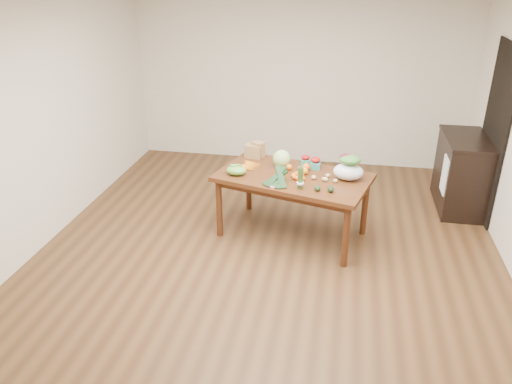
% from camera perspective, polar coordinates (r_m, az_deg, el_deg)
% --- Properties ---
extents(floor, '(6.00, 6.00, 0.00)m').
position_cam_1_polar(floor, '(5.40, 1.13, -7.71)').
color(floor, brown).
rests_on(floor, ground).
extents(room_walls, '(5.02, 6.02, 2.70)m').
position_cam_1_polar(room_walls, '(4.81, 1.27, 5.97)').
color(room_walls, silver).
rests_on(room_walls, floor).
extents(dining_table, '(1.83, 1.32, 0.75)m').
position_cam_1_polar(dining_table, '(5.70, 4.17, -1.56)').
color(dining_table, '#4A2411').
rests_on(dining_table, floor).
extents(doorway_dark, '(0.02, 1.00, 2.10)m').
position_cam_1_polar(doorway_dark, '(6.61, 25.57, 6.10)').
color(doorway_dark, black).
rests_on(doorway_dark, floor).
extents(cabinet, '(0.52, 1.02, 0.94)m').
position_cam_1_polar(cabinet, '(6.83, 22.38, 2.04)').
color(cabinet, black).
rests_on(cabinet, floor).
extents(dish_towel, '(0.02, 0.28, 0.45)m').
position_cam_1_polar(dish_towel, '(6.46, 20.73, 1.82)').
color(dish_towel, white).
rests_on(dish_towel, cabinet).
extents(paper_bag, '(0.32, 0.29, 0.19)m').
position_cam_1_polar(paper_bag, '(6.02, -0.22, 4.86)').
color(paper_bag, olive).
rests_on(paper_bag, dining_table).
extents(cabbage, '(0.20, 0.20, 0.20)m').
position_cam_1_polar(cabbage, '(5.73, 2.95, 3.82)').
color(cabbage, '#AFD37A').
rests_on(cabbage, dining_table).
extents(strawberry_basket_a, '(0.12, 0.12, 0.09)m').
position_cam_1_polar(strawberry_basket_a, '(5.84, 5.67, 3.57)').
color(strawberry_basket_a, '#B00B0D').
rests_on(strawberry_basket_a, dining_table).
extents(strawberry_basket_b, '(0.14, 0.14, 0.11)m').
position_cam_1_polar(strawberry_basket_b, '(5.74, 6.78, 3.20)').
color(strawberry_basket_b, red).
rests_on(strawberry_basket_b, dining_table).
extents(orange_a, '(0.07, 0.07, 0.07)m').
position_cam_1_polar(orange_a, '(5.67, 3.82, 2.86)').
color(orange_a, orange).
rests_on(orange_a, dining_table).
extents(orange_b, '(0.09, 0.09, 0.09)m').
position_cam_1_polar(orange_b, '(5.66, 5.76, 2.85)').
color(orange_b, '#E85E0E').
rests_on(orange_b, dining_table).
extents(orange_c, '(0.08, 0.08, 0.08)m').
position_cam_1_polar(orange_c, '(5.56, 5.58, 2.40)').
color(orange_c, orange).
rests_on(orange_c, dining_table).
extents(mandarin_cluster, '(0.22, 0.22, 0.09)m').
position_cam_1_polar(mandarin_cluster, '(5.44, 4.88, 1.93)').
color(mandarin_cluster, '#FF620F').
rests_on(mandarin_cluster, dining_table).
extents(carrots, '(0.28, 0.29, 0.03)m').
position_cam_1_polar(carrots, '(5.75, -0.62, 3.01)').
color(carrots, orange).
rests_on(carrots, dining_table).
extents(snap_pea_bag, '(0.23, 0.17, 0.10)m').
position_cam_1_polar(snap_pea_bag, '(5.53, -2.26, 2.49)').
color(snap_pea_bag, '#639E35').
rests_on(snap_pea_bag, dining_table).
extents(kale_bunch, '(0.41, 0.47, 0.16)m').
position_cam_1_polar(kale_bunch, '(5.26, 2.36, 1.62)').
color(kale_bunch, black).
rests_on(kale_bunch, dining_table).
extents(asparagus_bundle, '(0.11, 0.13, 0.26)m').
position_cam_1_polar(asparagus_bundle, '(5.17, 5.10, 1.65)').
color(asparagus_bundle, '#4F7736').
rests_on(asparagus_bundle, dining_table).
extents(potato_a, '(0.06, 0.05, 0.05)m').
position_cam_1_polar(potato_a, '(5.45, 6.61, 1.67)').
color(potato_a, tan).
rests_on(potato_a, dining_table).
extents(potato_b, '(0.06, 0.05, 0.05)m').
position_cam_1_polar(potato_b, '(5.42, 7.95, 1.45)').
color(potato_b, '#DBCC7E').
rests_on(potato_b, dining_table).
extents(potato_c, '(0.05, 0.04, 0.04)m').
position_cam_1_polar(potato_c, '(5.43, 7.76, 1.48)').
color(potato_c, tan).
rests_on(potato_c, dining_table).
extents(potato_d, '(0.05, 0.05, 0.04)m').
position_cam_1_polar(potato_d, '(5.52, 8.20, 1.89)').
color(potato_d, tan).
rests_on(potato_d, dining_table).
extents(potato_e, '(0.05, 0.04, 0.04)m').
position_cam_1_polar(potato_e, '(5.41, 9.06, 1.27)').
color(potato_e, tan).
rests_on(potato_e, dining_table).
extents(avocado_a, '(0.08, 0.10, 0.06)m').
position_cam_1_polar(avocado_a, '(5.18, 7.02, 0.45)').
color(avocado_a, black).
rests_on(avocado_a, dining_table).
extents(avocado_b, '(0.09, 0.11, 0.06)m').
position_cam_1_polar(avocado_b, '(5.17, 8.53, 0.33)').
color(avocado_b, black).
rests_on(avocado_b, dining_table).
extents(salad_bag, '(0.38, 0.32, 0.25)m').
position_cam_1_polar(salad_bag, '(5.47, 10.53, 2.64)').
color(salad_bag, white).
rests_on(salad_bag, dining_table).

